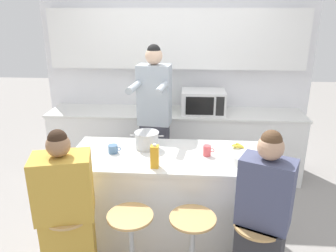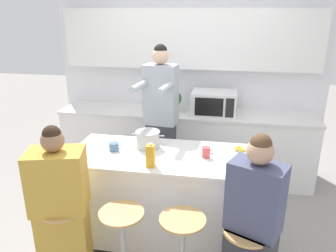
# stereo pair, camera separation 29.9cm
# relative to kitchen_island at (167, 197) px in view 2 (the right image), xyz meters

# --- Properties ---
(ground_plane) EXTENTS (16.00, 16.00, 0.00)m
(ground_plane) POSITION_rel_kitchen_island_xyz_m (0.00, 0.00, -0.47)
(ground_plane) COLOR gray
(wall_back) EXTENTS (3.59, 0.22, 2.70)m
(wall_back) POSITION_rel_kitchen_island_xyz_m (0.00, 1.66, 1.08)
(wall_back) COLOR white
(wall_back) RESTS_ON ground_plane
(back_counter) EXTENTS (3.33, 0.60, 0.91)m
(back_counter) POSITION_rel_kitchen_island_xyz_m (0.00, 1.37, -0.01)
(back_counter) COLOR white
(back_counter) RESTS_ON ground_plane
(kitchen_island) EXTENTS (1.79, 0.77, 0.92)m
(kitchen_island) POSITION_rel_kitchen_island_xyz_m (0.00, 0.00, 0.00)
(kitchen_island) COLOR black
(kitchen_island) RESTS_ON ground_plane
(bar_stool_leftmost) EXTENTS (0.38, 0.38, 0.70)m
(bar_stool_leftmost) POSITION_rel_kitchen_island_xyz_m (-0.72, -0.67, -0.10)
(bar_stool_leftmost) COLOR tan
(bar_stool_leftmost) RESTS_ON ground_plane
(bar_stool_center_left) EXTENTS (0.38, 0.38, 0.70)m
(bar_stool_center_left) POSITION_rel_kitchen_island_xyz_m (-0.24, -0.64, -0.10)
(bar_stool_center_left) COLOR tan
(bar_stool_center_left) RESTS_ON ground_plane
(person_cooking) EXTENTS (0.42, 0.62, 1.84)m
(person_cooking) POSITION_rel_kitchen_island_xyz_m (-0.20, 0.71, 0.46)
(person_cooking) COLOR #383842
(person_cooking) RESTS_ON ground_plane
(person_wrapped_blanket) EXTENTS (0.48, 0.38, 1.39)m
(person_wrapped_blanket) POSITION_rel_kitchen_island_xyz_m (-0.72, -0.67, 0.19)
(person_wrapped_blanket) COLOR gold
(person_wrapped_blanket) RESTS_ON ground_plane
(person_seated_near) EXTENTS (0.43, 0.38, 1.42)m
(person_seated_near) POSITION_rel_kitchen_island_xyz_m (0.75, -0.67, 0.19)
(person_seated_near) COLOR #333338
(person_seated_near) RESTS_ON ground_plane
(cooking_pot) EXTENTS (0.32, 0.23, 0.16)m
(cooking_pot) POSITION_rel_kitchen_island_xyz_m (-0.21, 0.13, 0.54)
(cooking_pot) COLOR #B7BABC
(cooking_pot) RESTS_ON kitchen_island
(fruit_bowl) EXTENTS (0.23, 0.23, 0.08)m
(fruit_bowl) POSITION_rel_kitchen_island_xyz_m (0.68, -0.14, 0.49)
(fruit_bowl) COLOR white
(fruit_bowl) RESTS_ON kitchen_island
(coffee_cup_near) EXTENTS (0.12, 0.09, 0.08)m
(coffee_cup_near) POSITION_rel_kitchen_island_xyz_m (-0.50, -0.00, 0.49)
(coffee_cup_near) COLOR #4C7099
(coffee_cup_near) RESTS_ON kitchen_island
(coffee_cup_far) EXTENTS (0.10, 0.07, 0.10)m
(coffee_cup_far) POSITION_rel_kitchen_island_xyz_m (0.36, 0.00, 0.50)
(coffee_cup_far) COLOR #DB4C51
(coffee_cup_far) RESTS_ON kitchen_island
(banana_bunch) EXTENTS (0.14, 0.10, 0.05)m
(banana_bunch) POSITION_rel_kitchen_island_xyz_m (0.66, 0.20, 0.48)
(banana_bunch) COLOR yellow
(banana_bunch) RESTS_ON kitchen_island
(juice_carton) EXTENTS (0.07, 0.07, 0.21)m
(juice_carton) POSITION_rel_kitchen_island_xyz_m (-0.09, -0.27, 0.55)
(juice_carton) COLOR gold
(juice_carton) RESTS_ON kitchen_island
(microwave) EXTENTS (0.55, 0.40, 0.30)m
(microwave) POSITION_rel_kitchen_island_xyz_m (0.36, 1.34, 0.60)
(microwave) COLOR white
(microwave) RESTS_ON back_counter
(potted_plant) EXTENTS (0.21, 0.21, 0.28)m
(potted_plant) POSITION_rel_kitchen_island_xyz_m (-0.16, 1.37, 0.60)
(potted_plant) COLOR beige
(potted_plant) RESTS_ON back_counter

